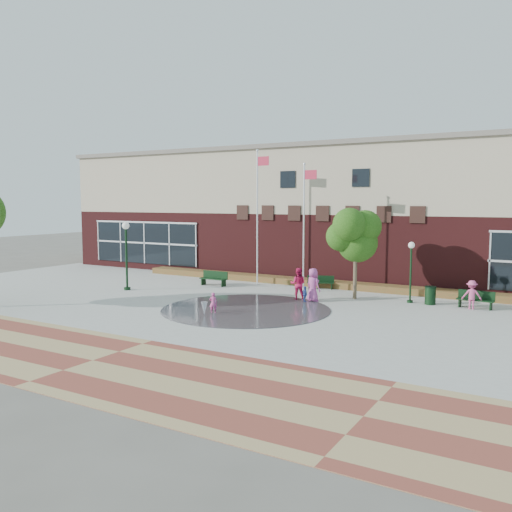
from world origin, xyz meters
The scene contains 22 objects.
ground centered at (0.00, 0.00, 0.00)m, with size 120.00×120.00×0.00m, color #666056.
plaza_concrete centered at (0.00, 4.00, 0.00)m, with size 46.00×18.00×0.01m, color #A8A8A0.
paver_band centered at (0.00, -7.00, 0.00)m, with size 46.00×6.00×0.01m, color brown.
splash_pad centered at (0.00, 3.00, 0.00)m, with size 8.40×8.40×0.01m, color #383A3D.
library_building centered at (0.00, 17.48, 4.64)m, with size 44.40×10.40×9.20m.
flower_bed centered at (0.00, 11.60, 0.00)m, with size 26.00×1.20×0.40m, color #AA3624.
flagpole_left centered at (-3.50, 10.27, 4.80)m, with size 1.00×0.25×8.63m.
flagpole_right centered at (0.28, 9.16, 4.24)m, with size 0.93×0.23×7.59m.
lamp_left centered at (-9.30, 4.46, 2.57)m, with size 0.44×0.44×4.13m.
lamp_right centered at (6.59, 8.90, 2.02)m, with size 0.34×0.34×3.25m.
bench_left centered at (-5.70, 8.45, 0.30)m, with size 1.86×0.53×0.93m.
bench_mid centered at (0.68, 10.70, 0.27)m, with size 1.69×0.96×0.82m.
bench_right centered at (9.82, 9.03, 0.29)m, with size 1.81×0.62×0.89m.
trash_can centered at (7.63, 8.94, 0.49)m, with size 0.59×0.59×0.97m.
tree_mid centered at (3.68, 8.48, 3.59)m, with size 2.92×2.92×4.93m.
water_jet_a centered at (-0.97, 0.82, 0.00)m, with size 0.32×0.32×0.63m, color white.
water_jet_b centered at (-1.07, 1.76, 0.00)m, with size 0.23×0.23×0.51m, color white.
child_splash centered at (-0.89, 1.44, 0.51)m, with size 0.37×0.25×1.03m, color #DE4C97.
adult_red centered at (1.06, 6.74, 0.88)m, with size 0.86×0.67×1.77m, color #C0194A.
adult_pink centered at (1.98, 6.68, 0.90)m, with size 0.88×0.57×1.80m, color #BF4E9B.
child_blue centered at (1.72, 6.22, 0.44)m, with size 0.52×0.21×0.88m, color #2F4C9E.
person_bench centered at (9.67, 8.74, 0.73)m, with size 0.94×0.54×1.45m, color #D44E85.
Camera 1 is at (13.74, -19.64, 5.39)m, focal length 38.00 mm.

